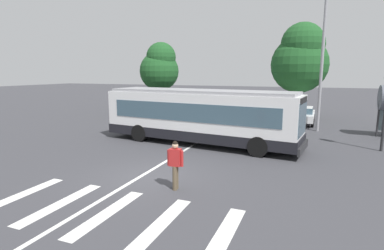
% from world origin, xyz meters
% --- Properties ---
extents(ground_plane, '(160.00, 160.00, 0.00)m').
position_xyz_m(ground_plane, '(0.00, 0.00, 0.00)').
color(ground_plane, '#3D3D42').
extents(city_transit_bus, '(11.55, 3.82, 3.06)m').
position_xyz_m(city_transit_bus, '(-0.19, 5.95, 1.59)').
color(city_transit_bus, black).
rests_on(city_transit_bus, ground_plane).
extents(pedestrian_crossing_street, '(0.58, 0.30, 1.72)m').
position_xyz_m(pedestrian_crossing_street, '(1.47, -0.86, 0.97)').
color(pedestrian_crossing_street, brown).
rests_on(pedestrian_crossing_street, ground_plane).
extents(parked_car_black, '(1.92, 4.53, 1.35)m').
position_xyz_m(parked_car_black, '(-8.69, 15.23, 0.77)').
color(parked_car_black, black).
rests_on(parked_car_black, ground_plane).
extents(parked_car_charcoal, '(1.89, 4.51, 1.35)m').
position_xyz_m(parked_car_charcoal, '(-5.84, 15.65, 0.77)').
color(parked_car_charcoal, black).
rests_on(parked_car_charcoal, ground_plane).
extents(parked_car_silver, '(1.95, 4.54, 1.35)m').
position_xyz_m(parked_car_silver, '(-3.34, 15.28, 0.77)').
color(parked_car_silver, black).
rests_on(parked_car_silver, ground_plane).
extents(parked_car_blue, '(1.91, 4.52, 1.35)m').
position_xyz_m(parked_car_blue, '(-0.53, 15.47, 0.77)').
color(parked_car_blue, black).
rests_on(parked_car_blue, ground_plane).
extents(parked_car_champagne, '(1.98, 4.56, 1.35)m').
position_xyz_m(parked_car_champagne, '(2.29, 15.26, 0.77)').
color(parked_car_champagne, black).
rests_on(parked_car_champagne, ground_plane).
extents(parked_car_white, '(1.94, 4.53, 1.35)m').
position_xyz_m(parked_car_white, '(4.96, 15.32, 0.77)').
color(parked_car_white, black).
rests_on(parked_car_white, ground_plane).
extents(twin_arm_street_lamp, '(5.01, 0.32, 9.49)m').
position_xyz_m(twin_arm_street_lamp, '(6.11, 12.50, 5.83)').
color(twin_arm_street_lamp, '#939399').
rests_on(twin_arm_street_lamp, ground_plane).
extents(background_tree_left, '(4.03, 4.03, 7.06)m').
position_xyz_m(background_tree_left, '(-9.18, 18.36, 4.55)').
color(background_tree_left, brown).
rests_on(background_tree_left, ground_plane).
extents(background_tree_right, '(4.76, 4.76, 8.12)m').
position_xyz_m(background_tree_right, '(4.49, 17.74, 5.15)').
color(background_tree_right, brown).
rests_on(background_tree_right, ground_plane).
extents(crosswalk_painted_stripes, '(7.40, 3.26, 0.01)m').
position_xyz_m(crosswalk_painted_stripes, '(0.40, -3.26, 0.00)').
color(crosswalk_painted_stripes, silver).
rests_on(crosswalk_painted_stripes, ground_plane).
extents(lane_center_line, '(0.16, 24.00, 0.01)m').
position_xyz_m(lane_center_line, '(-0.35, 2.00, 0.00)').
color(lane_center_line, silver).
rests_on(lane_center_line, ground_plane).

